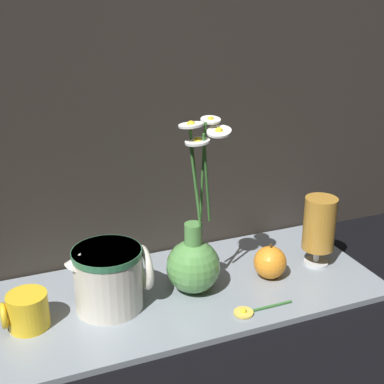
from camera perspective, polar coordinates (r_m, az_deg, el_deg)
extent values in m
plane|color=black|center=(1.07, -0.06, -10.69)|extent=(6.00, 6.00, 0.00)
cube|color=gray|center=(1.07, -0.06, -10.41)|extent=(0.74, 0.33, 0.01)
sphere|color=#59994C|center=(1.03, 0.34, -7.89)|extent=(0.10, 0.10, 0.10)
cylinder|color=#59994C|center=(1.00, 0.35, -4.69)|extent=(0.03, 0.03, 0.05)
cylinder|color=#3D7A33|center=(0.95, 1.58, 1.35)|extent=(0.03, 0.04, 0.18)
cylinder|color=white|center=(0.92, 2.90, 6.46)|extent=(0.06, 0.06, 0.01)
sphere|color=yellow|center=(0.92, 2.90, 6.46)|extent=(0.02, 0.02, 0.02)
cylinder|color=#3D7A33|center=(0.95, 0.46, 0.83)|extent=(0.02, 0.01, 0.16)
cylinder|color=white|center=(0.92, 0.57, 5.40)|extent=(0.05, 0.05, 0.01)
sphere|color=yellow|center=(0.92, 0.57, 5.40)|extent=(0.02, 0.02, 0.02)
cylinder|color=#3D7A33|center=(0.95, 0.14, 1.65)|extent=(0.02, 0.02, 0.19)
cylinder|color=white|center=(0.91, -0.10, 7.16)|extent=(0.06, 0.06, 0.01)
sphere|color=yellow|center=(0.91, -0.10, 7.16)|extent=(0.02, 0.02, 0.02)
cylinder|color=#3D7A33|center=(0.96, 1.14, 1.99)|extent=(0.01, 0.03, 0.20)
cylinder|color=white|center=(0.94, 1.99, 7.70)|extent=(0.04, 0.04, 0.01)
sphere|color=yellow|center=(0.94, 1.99, 7.70)|extent=(0.01, 0.01, 0.01)
cylinder|color=yellow|center=(0.98, -17.08, -12.01)|extent=(0.07, 0.07, 0.06)
torus|color=yellow|center=(0.98, -19.45, -12.34)|extent=(0.01, 0.05, 0.05)
cylinder|color=beige|center=(0.99, -8.93, -9.14)|extent=(0.12, 0.12, 0.12)
cylinder|color=#33724C|center=(0.97, -9.10, -6.46)|extent=(0.13, 0.13, 0.01)
torus|color=beige|center=(1.00, -5.10, -8.00)|extent=(0.01, 0.08, 0.08)
cone|color=beige|center=(0.96, -12.16, -7.15)|extent=(0.05, 0.03, 0.04)
cylinder|color=silver|center=(1.18, 13.07, -7.31)|extent=(0.05, 0.05, 0.01)
cylinder|color=silver|center=(1.17, 13.14, -6.51)|extent=(0.01, 0.01, 0.03)
cylinder|color=#B77F2D|center=(1.14, 13.44, -3.29)|extent=(0.07, 0.07, 0.11)
sphere|color=orange|center=(1.10, 8.32, -7.43)|extent=(0.07, 0.07, 0.07)
cylinder|color=#4C3819|center=(1.08, 8.43, -5.70)|extent=(0.00, 0.00, 0.01)
cylinder|color=#336B2D|center=(1.01, 8.09, -12.05)|extent=(0.10, 0.01, 0.01)
cylinder|color=#EAC64C|center=(0.99, 5.53, -12.68)|extent=(0.04, 0.04, 0.00)
sphere|color=yellow|center=(0.99, 5.53, -12.54)|extent=(0.01, 0.01, 0.01)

